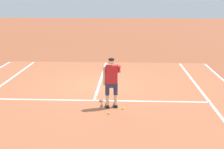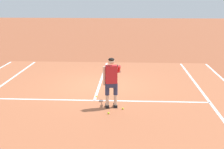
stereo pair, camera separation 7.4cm
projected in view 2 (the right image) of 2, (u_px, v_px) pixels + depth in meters
name	position (u px, v px, depth m)	size (l,w,h in m)	color
ground_plane	(99.00, 86.00, 13.03)	(80.00, 80.00, 0.00)	#9E5133
court_inner_surface	(98.00, 91.00, 12.33)	(10.98, 10.83, 0.00)	#B2603D
line_service	(94.00, 100.00, 11.18)	(8.23, 0.10, 0.01)	white
line_centre_service	(102.00, 78.00, 14.28)	(0.10, 6.40, 0.01)	white
line_singles_right	(202.00, 92.00, 12.11)	(0.10, 10.43, 0.01)	white
tennis_player	(111.00, 79.00, 10.28)	(0.60, 1.18, 1.71)	black
tennis_ball_near_feet	(96.00, 96.00, 11.54)	(0.07, 0.07, 0.07)	#CCE02D
tennis_ball_by_baseline	(123.00, 109.00, 10.29)	(0.07, 0.07, 0.07)	#CCE02D
tennis_ball_mid_court	(108.00, 113.00, 9.89)	(0.07, 0.07, 0.07)	#CCE02D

